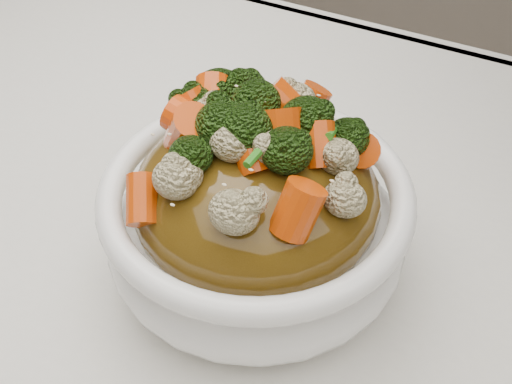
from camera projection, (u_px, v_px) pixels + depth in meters
The scene contains 8 objects.
tablecloth at pixel (169, 286), 0.44m from camera, with size 1.20×0.80×0.04m, color silver.
bowl at pixel (256, 224), 0.40m from camera, with size 0.20×0.20×0.08m, color white, non-canonical shape.
sauce_base at pixel (256, 195), 0.38m from camera, with size 0.16×0.16×0.09m, color #4C340D.
carrots at pixel (256, 123), 0.34m from camera, with size 0.16×0.16×0.05m, color #CF4206, non-canonical shape.
broccoli at pixel (256, 124), 0.34m from camera, with size 0.16×0.16×0.04m, color black, non-canonical shape.
cauliflower at pixel (256, 127), 0.34m from camera, with size 0.16×0.16×0.03m, color #C5B887, non-canonical shape.
scallions at pixel (256, 121), 0.34m from camera, with size 0.12×0.12×0.02m, color #2B761B, non-canonical shape.
sesame_seeds at pixel (256, 121), 0.34m from camera, with size 0.14×0.14×0.01m, color beige, non-canonical shape.
Camera 1 is at (0.18, -0.21, 1.08)m, focal length 42.00 mm.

